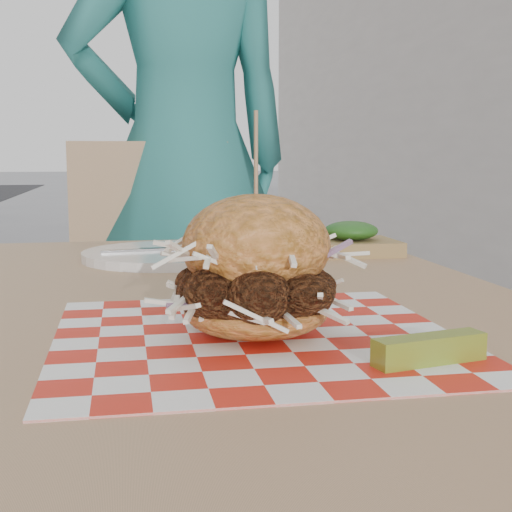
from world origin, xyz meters
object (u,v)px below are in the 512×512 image
Objects in this scene: diner at (184,157)px; patio_chair at (151,297)px; patio_table at (187,369)px; sandwich at (256,275)px.

diner reaches higher than patio_chair.
patio_chair is (-0.00, 1.03, -0.12)m from patio_table.
patio_table is at bearing -91.97° from patio_chair.
patio_chair is at bearing 90.21° from patio_table.
diner is 1.51× the size of patio_table.
patio_table is 1.26× the size of patio_chair.
patio_chair is at bearing 44.96° from diner.
patio_chair is 1.23m from sandwich.
patio_chair is at bearing 92.49° from sandwich.
patio_table is at bearing 105.81° from sandwich.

